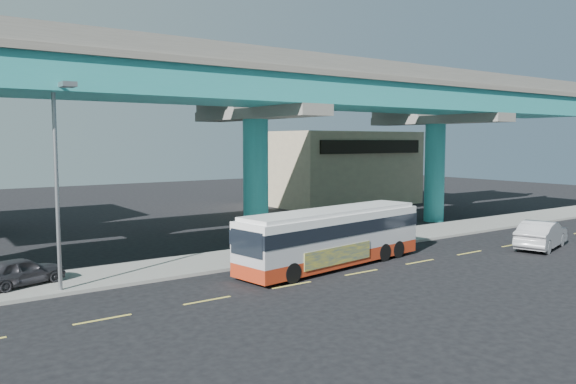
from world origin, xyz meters
TOP-DOWN VIEW (x-y plane):
  - ground at (0.00, 0.00)m, footprint 120.00×120.00m
  - sidewalk at (0.00, 5.50)m, footprint 70.00×4.00m
  - lane_markings at (-0.00, -0.30)m, footprint 58.00×0.12m
  - viaduct at (-0.00, 9.11)m, footprint 52.00×12.40m
  - building_beige at (18.00, 22.98)m, footprint 14.00×10.23m
  - transit_bus at (-0.21, 1.54)m, footprint 11.15×3.93m
  - sedan at (12.38, -1.85)m, footprint 4.28×5.78m
  - parked_car at (-13.52, 5.65)m, footprint 3.35×4.28m
  - street_lamp at (-12.37, 3.42)m, footprint 0.50×2.66m
  - stop_sign at (1.76, 4.18)m, footprint 0.62×0.32m

SIDE VIEW (x-z plane):
  - ground at x=0.00m, z-range 0.00..0.00m
  - lane_markings at x=0.00m, z-range 0.00..0.01m
  - sidewalk at x=0.00m, z-range 0.00..0.15m
  - parked_car at x=-13.52m, z-range 0.15..1.34m
  - sedan at x=12.38m, z-range 0.00..1.61m
  - transit_bus at x=-0.21m, z-range 0.13..2.94m
  - stop_sign at x=1.76m, z-range 0.62..2.85m
  - building_beige at x=18.00m, z-range 0.01..7.01m
  - street_lamp at x=-12.37m, z-range 1.35..9.60m
  - viaduct at x=0.00m, z-range 3.29..14.99m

